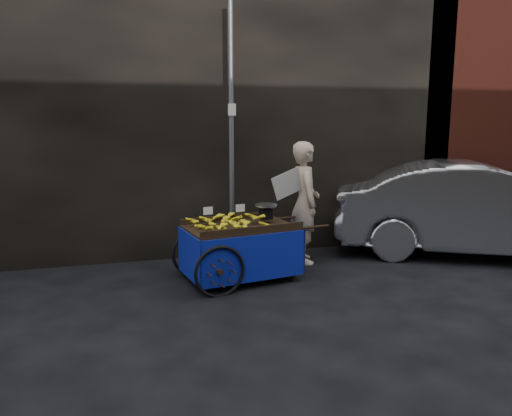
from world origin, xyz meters
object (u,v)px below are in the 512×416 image
object	(u,v)px
banana_cart	(237,232)
vendor	(305,202)
parked_car	(480,210)
plastic_bag	(284,261)

from	to	relation	value
banana_cart	vendor	bearing A→B (deg)	16.69
parked_car	vendor	bearing A→B (deg)	109.41
banana_cart	plastic_bag	distance (m)	1.03
vendor	banana_cart	bearing A→B (deg)	124.11
vendor	parked_car	distance (m)	2.98
vendor	plastic_bag	bearing A→B (deg)	132.17
banana_cart	parked_car	xyz separation A→B (m)	(4.19, 0.19, 0.08)
parked_car	plastic_bag	bearing A→B (deg)	115.53
vendor	plastic_bag	size ratio (longest dim) A/B	6.94
vendor	plastic_bag	xyz separation A→B (m)	(-0.44, -0.30, -0.84)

